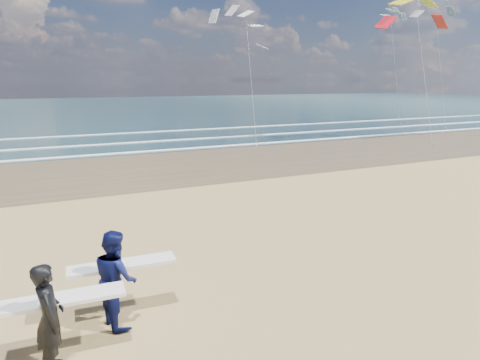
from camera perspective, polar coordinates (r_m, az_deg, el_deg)
wet_sand_strip at (r=32.89m, az=16.01°, el=4.17°), size 220.00×12.00×0.01m
ocean at (r=81.47m, az=-9.96°, el=9.58°), size 220.00×100.00×0.02m
foam_breakers at (r=40.95m, az=6.71°, el=6.35°), size 220.00×11.70×0.05m
surfer_near at (r=8.21m, az=-23.92°, el=-16.23°), size 2.23×1.05×1.96m
surfer_far at (r=9.16m, az=-16.19°, el=-12.35°), size 2.23×1.21×2.00m
kite_0 at (r=37.21m, az=22.96°, el=16.07°), size 6.88×4.86×12.62m
kite_1 at (r=34.15m, az=1.34°, el=15.00°), size 5.40×4.69×11.02m
kite_2 at (r=51.06m, az=24.99°, el=15.58°), size 5.90×4.75×14.67m
kite_5 at (r=53.75m, az=19.92°, el=14.70°), size 4.44×4.59×13.65m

